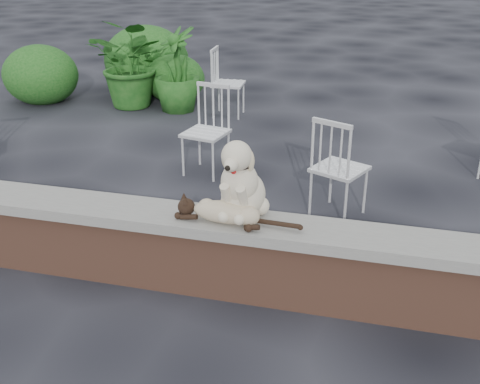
% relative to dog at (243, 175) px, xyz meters
% --- Properties ---
extents(ground, '(60.00, 60.00, 0.00)m').
position_rel_dog_xyz_m(ground, '(-0.87, -0.10, -0.88)').
color(ground, black).
rests_on(ground, ground).
extents(brick_wall, '(6.00, 0.30, 0.50)m').
position_rel_dog_xyz_m(brick_wall, '(-0.87, -0.10, -0.63)').
color(brick_wall, brown).
rests_on(brick_wall, ground).
extents(capstone, '(6.20, 0.40, 0.08)m').
position_rel_dog_xyz_m(capstone, '(-0.87, -0.10, -0.34)').
color(capstone, slate).
rests_on(capstone, brick_wall).
extents(dog, '(0.44, 0.55, 0.59)m').
position_rel_dog_xyz_m(dog, '(0.00, 0.00, 0.00)').
color(dog, beige).
rests_on(dog, capstone).
extents(cat, '(1.06, 0.37, 0.18)m').
position_rel_dog_xyz_m(cat, '(-0.08, -0.15, -0.21)').
color(cat, tan).
rests_on(cat, capstone).
extents(chair_e, '(0.59, 0.59, 0.94)m').
position_rel_dog_xyz_m(chair_e, '(-1.25, 4.13, -0.41)').
color(chair_e, white).
rests_on(chair_e, ground).
extents(chair_b, '(0.66, 0.66, 0.94)m').
position_rel_dog_xyz_m(chair_b, '(-0.91, 2.00, -0.41)').
color(chair_b, white).
rests_on(chair_b, ground).
extents(chair_c, '(0.74, 0.74, 0.94)m').
position_rel_dog_xyz_m(chair_c, '(0.55, 1.35, -0.41)').
color(chair_c, white).
rests_on(chair_c, ground).
extents(potted_plant_a, '(1.33, 1.21, 1.29)m').
position_rel_dog_xyz_m(potted_plant_a, '(-2.71, 4.22, -0.23)').
color(potted_plant_a, '#154B15').
rests_on(potted_plant_a, ground).
extents(potted_plant_b, '(0.94, 0.94, 1.19)m').
position_rel_dog_xyz_m(potted_plant_b, '(-2.03, 4.19, -0.28)').
color(potted_plant_b, '#154B15').
rests_on(potted_plant_b, ground).
extents(shrubbery, '(2.97, 2.23, 1.09)m').
position_rel_dog_xyz_m(shrubbery, '(-3.20, 4.81, -0.44)').
color(shrubbery, '#154B15').
rests_on(shrubbery, ground).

